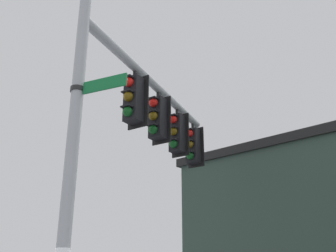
{
  "coord_description": "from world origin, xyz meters",
  "views": [
    {
      "loc": [
        -4.65,
        4.2,
        2.12
      ],
      "look_at": [
        0.6,
        -3.71,
        5.74
      ],
      "focal_mm": 42.03,
      "sensor_mm": 36.0,
      "label": 1
    }
  ],
  "objects_px": {
    "traffic_light_mid_outer": "(177,133)",
    "traffic_light_arm_end": "(193,146)",
    "street_name_sign": "(92,87)",
    "traffic_light_mid_inner": "(157,118)",
    "traffic_light_nearest_pole": "(133,99)"
  },
  "relations": [
    {
      "from": "traffic_light_mid_outer",
      "to": "traffic_light_mid_inner",
      "type": "bearing_deg",
      "value": 99.16
    },
    {
      "from": "traffic_light_mid_inner",
      "to": "traffic_light_mid_outer",
      "type": "relative_size",
      "value": 1.0
    },
    {
      "from": "traffic_light_arm_end",
      "to": "traffic_light_mid_outer",
      "type": "bearing_deg",
      "value": 99.16
    },
    {
      "from": "traffic_light_mid_inner",
      "to": "traffic_light_arm_end",
      "type": "distance_m",
      "value": 2.41
    },
    {
      "from": "traffic_light_mid_inner",
      "to": "traffic_light_mid_outer",
      "type": "height_order",
      "value": "same"
    },
    {
      "from": "traffic_light_nearest_pole",
      "to": "traffic_light_arm_end",
      "type": "xyz_separation_m",
      "value": [
        0.58,
        -3.57,
        0.0
      ]
    },
    {
      "from": "traffic_light_nearest_pole",
      "to": "street_name_sign",
      "type": "distance_m",
      "value": 2.04
    },
    {
      "from": "traffic_light_nearest_pole",
      "to": "traffic_light_mid_outer",
      "type": "height_order",
      "value": "same"
    },
    {
      "from": "street_name_sign",
      "to": "traffic_light_mid_outer",
      "type": "bearing_deg",
      "value": -76.93
    },
    {
      "from": "traffic_light_nearest_pole",
      "to": "traffic_light_mid_inner",
      "type": "relative_size",
      "value": 1.0
    },
    {
      "from": "traffic_light_nearest_pole",
      "to": "street_name_sign",
      "type": "height_order",
      "value": "traffic_light_nearest_pole"
    },
    {
      "from": "traffic_light_mid_outer",
      "to": "traffic_light_arm_end",
      "type": "distance_m",
      "value": 1.21
    },
    {
      "from": "traffic_light_nearest_pole",
      "to": "traffic_light_mid_inner",
      "type": "xyz_separation_m",
      "value": [
        0.19,
        -1.19,
        0.0
      ]
    },
    {
      "from": "traffic_light_mid_outer",
      "to": "traffic_light_arm_end",
      "type": "height_order",
      "value": "same"
    },
    {
      "from": "traffic_light_arm_end",
      "to": "street_name_sign",
      "type": "bearing_deg",
      "value": 102.22
    }
  ]
}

